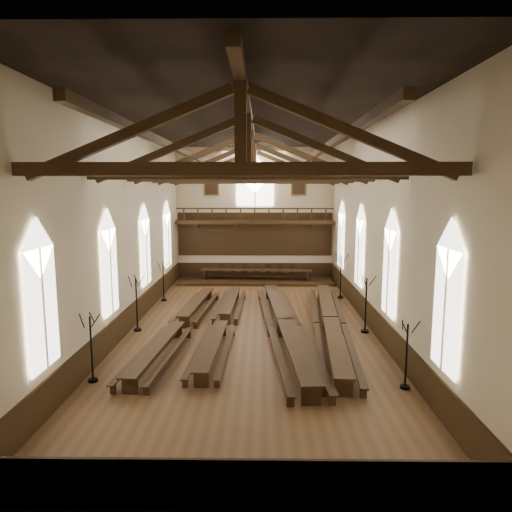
{
  "coord_description": "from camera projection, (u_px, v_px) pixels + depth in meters",
  "views": [
    {
      "loc": [
        0.55,
        -21.91,
        6.9
      ],
      "look_at": [
        0.24,
        1.5,
        3.44
      ],
      "focal_mm": 32.0,
      "sensor_mm": 36.0,
      "label": 1
    }
  ],
  "objects": [
    {
      "name": "portraits",
      "position": [
        255.0,
        186.0,
        34.41
      ],
      "size": [
        7.75,
        0.09,
        1.45
      ],
      "color": "brown",
      "rests_on": "room_walls"
    },
    {
      "name": "room_walls",
      "position": [
        251.0,
        198.0,
        21.75
      ],
      "size": [
        26.0,
        26.0,
        26.0
      ],
      "color": "beige",
      "rests_on": "ground"
    },
    {
      "name": "refectory_row_b",
      "position": [
        223.0,
        321.0,
        22.36
      ],
      "size": [
        1.56,
        13.72,
        0.67
      ],
      "color": "#362211",
      "rests_on": "ground"
    },
    {
      "name": "candelabrum_left_near",
      "position": [
        92.0,
        361.0,
        16.35
      ],
      "size": [
        0.77,
        0.73,
        2.56
      ],
      "color": "black",
      "rests_on": "ground"
    },
    {
      "name": "candelabrum_right_far",
      "position": [
        340.0,
        284.0,
        29.0
      ],
      "size": [
        0.86,
        0.83,
        2.85
      ],
      "color": "black",
      "rests_on": "ground"
    },
    {
      "name": "wainscot_band",
      "position": [
        251.0,
        317.0,
        22.6
      ],
      "size": [
        12.0,
        26.0,
        1.2
      ],
      "color": "#2F210E",
      "rests_on": "ground"
    },
    {
      "name": "refectory_row_a",
      "position": [
        181.0,
        323.0,
        21.94
      ],
      "size": [
        1.92,
        14.03,
        0.7
      ],
      "color": "#362211",
      "rests_on": "ground"
    },
    {
      "name": "side_windows",
      "position": [
        251.0,
        254.0,
        22.14
      ],
      "size": [
        11.85,
        19.8,
        4.5
      ],
      "color": "white",
      "rests_on": "room_walls"
    },
    {
      "name": "candelabrum_right_near",
      "position": [
        406.0,
        368.0,
        15.8
      ],
      "size": [
        0.69,
        0.75,
        2.45
      ],
      "color": "black",
      "rests_on": "ground"
    },
    {
      "name": "roof_trusses",
      "position": [
        251.0,
        161.0,
        21.49
      ],
      "size": [
        11.7,
        25.7,
        2.8
      ],
      "color": "#362211",
      "rests_on": "room_walls"
    },
    {
      "name": "dais",
      "position": [
        256.0,
        281.0,
        33.95
      ],
      "size": [
        11.4,
        3.0,
        0.2
      ],
      "primitive_type": "cube",
      "color": "#2F210E",
      "rests_on": "ground"
    },
    {
      "name": "candelabrum_left_far",
      "position": [
        164.0,
        289.0,
        28.22
      ],
      "size": [
        0.73,
        0.72,
        2.46
      ],
      "color": "black",
      "rests_on": "ground"
    },
    {
      "name": "high_chairs",
      "position": [
        256.0,
        270.0,
        34.65
      ],
      "size": [
        6.78,
        0.48,
        1.02
      ],
      "color": "#362211",
      "rests_on": "dais"
    },
    {
      "name": "end_window",
      "position": [
        255.0,
        184.0,
        34.39
      ],
      "size": [
        2.8,
        0.12,
        3.8
      ],
      "color": "white",
      "rests_on": "room_walls"
    },
    {
      "name": "high_table",
      "position": [
        256.0,
        271.0,
        33.84
      ],
      "size": [
        8.29,
        1.4,
        0.77
      ],
      "color": "#362211",
      "rests_on": "dais"
    },
    {
      "name": "refectory_row_c",
      "position": [
        284.0,
        323.0,
        21.61
      ],
      "size": [
        2.19,
        15.1,
        0.81
      ],
      "color": "#362211",
      "rests_on": "ground"
    },
    {
      "name": "minstrels_gallery",
      "position": [
        255.0,
        228.0,
        34.64
      ],
      "size": [
        11.8,
        1.24,
        3.7
      ],
      "color": "#362211",
      "rests_on": "room_walls"
    },
    {
      "name": "candelabrum_right_mid",
      "position": [
        365.0,
        315.0,
        21.98
      ],
      "size": [
        0.76,
        0.87,
        2.84
      ],
      "color": "black",
      "rests_on": "ground"
    },
    {
      "name": "refectory_row_d",
      "position": [
        331.0,
        321.0,
        22.06
      ],
      "size": [
        2.17,
        14.78,
        0.78
      ],
      "color": "#362211",
      "rests_on": "ground"
    },
    {
      "name": "candelabrum_left_mid",
      "position": [
        137.0,
        314.0,
        22.23
      ],
      "size": [
        0.82,
        0.81,
        2.77
      ],
      "color": "black",
      "rests_on": "ground"
    },
    {
      "name": "ground",
      "position": [
        251.0,
        329.0,
        22.69
      ],
      "size": [
        26.0,
        26.0,
        0.0
      ],
      "primitive_type": "plane",
      "color": "brown",
      "rests_on": "ground"
    }
  ]
}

